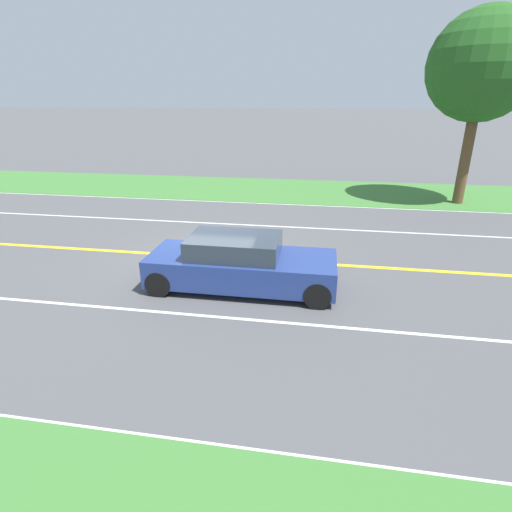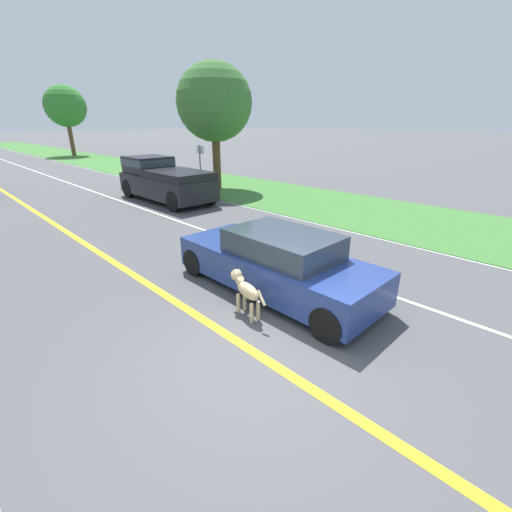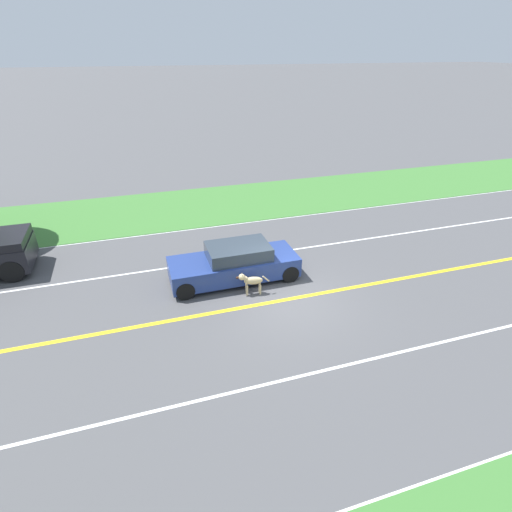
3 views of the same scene
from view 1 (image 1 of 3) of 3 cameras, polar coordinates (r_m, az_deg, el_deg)
name	(u,v)px [view 1 (image 1 of 3)]	position (r m, az deg, el deg)	size (l,w,h in m)	color
ground_plane	(210,257)	(12.43, -6.57, -0.16)	(400.00, 400.00, 0.00)	#4C4C4F
centre_divider_line	(210,257)	(12.43, -6.57, -0.14)	(0.18, 160.00, 0.01)	yellow
lane_edge_line_right	(84,429)	(6.95, -23.39, -21.73)	(0.14, 160.00, 0.01)	white
lane_edge_line_left	(250,203)	(18.94, -0.86, 7.62)	(0.14, 160.00, 0.01)	white
lane_dash_same_dir	(169,313)	(9.44, -12.30, -7.92)	(0.10, 160.00, 0.01)	white
lane_dash_oncoming	(234,224)	(15.63, -3.13, 4.55)	(0.10, 160.00, 0.01)	white
grass_verge_left	(260,189)	(21.82, 0.55, 9.52)	(6.00, 160.00, 0.03)	#3D7533
ego_car	(240,264)	(10.16, -2.24, -1.14)	(1.81, 4.72, 1.38)	navy
dog	(240,251)	(11.33, -2.37, 0.69)	(0.36, 1.17, 0.85)	#D1B784
roadside_tree_left_near	(483,67)	(20.59, 29.66, 22.45)	(4.51, 4.51, 8.09)	brown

